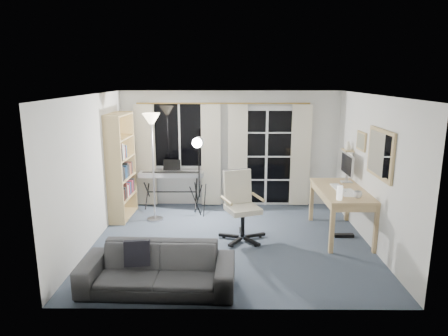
{
  "coord_description": "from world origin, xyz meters",
  "views": [
    {
      "loc": [
        -0.06,
        -6.21,
        2.67
      ],
      "look_at": [
        -0.12,
        0.35,
        1.17
      ],
      "focal_mm": 32.0,
      "sensor_mm": 36.0,
      "label": 1
    }
  ],
  "objects_px": {
    "office_chair": "(240,199)",
    "mug": "(358,194)",
    "studio_light": "(198,152)",
    "sofa": "(157,262)",
    "keyboard_piano": "(171,175)",
    "desk": "(342,195)",
    "torchiere_lamp": "(152,135)",
    "monitor": "(347,165)",
    "bookshelf": "(119,169)"
  },
  "relations": [
    {
      "from": "torchiere_lamp",
      "to": "mug",
      "type": "distance_m",
      "value": 3.7
    },
    {
      "from": "torchiere_lamp",
      "to": "studio_light",
      "type": "bearing_deg",
      "value": 18.24
    },
    {
      "from": "bookshelf",
      "to": "monitor",
      "type": "distance_m",
      "value": 4.23
    },
    {
      "from": "bookshelf",
      "to": "monitor",
      "type": "bearing_deg",
      "value": -3.52
    },
    {
      "from": "torchiere_lamp",
      "to": "studio_light",
      "type": "distance_m",
      "value": 0.93
    },
    {
      "from": "keyboard_piano",
      "to": "desk",
      "type": "bearing_deg",
      "value": -24.72
    },
    {
      "from": "torchiere_lamp",
      "to": "office_chair",
      "type": "relative_size",
      "value": 1.76
    },
    {
      "from": "keyboard_piano",
      "to": "desk",
      "type": "xyz_separation_m",
      "value": [
        3.09,
        -1.41,
        0.0
      ]
    },
    {
      "from": "studio_light",
      "to": "mug",
      "type": "height_order",
      "value": "studio_light"
    },
    {
      "from": "mug",
      "to": "sofa",
      "type": "height_order",
      "value": "mug"
    },
    {
      "from": "bookshelf",
      "to": "keyboard_piano",
      "type": "bearing_deg",
      "value": 32.73
    },
    {
      "from": "keyboard_piano",
      "to": "monitor",
      "type": "xyz_separation_m",
      "value": [
        3.28,
        -0.96,
        0.42
      ]
    },
    {
      "from": "desk",
      "to": "torchiere_lamp",
      "type": "bearing_deg",
      "value": 167.34
    },
    {
      "from": "torchiere_lamp",
      "to": "office_chair",
      "type": "bearing_deg",
      "value": -27.49
    },
    {
      "from": "bookshelf",
      "to": "monitor",
      "type": "relative_size",
      "value": 3.41
    },
    {
      "from": "monitor",
      "to": "office_chair",
      "type": "bearing_deg",
      "value": -164.23
    },
    {
      "from": "desk",
      "to": "monitor",
      "type": "height_order",
      "value": "monitor"
    },
    {
      "from": "office_chair",
      "to": "mug",
      "type": "bearing_deg",
      "value": -32.74
    },
    {
      "from": "studio_light",
      "to": "sofa",
      "type": "xyz_separation_m",
      "value": [
        -0.33,
        -2.82,
        -0.9
      ]
    },
    {
      "from": "monitor",
      "to": "mug",
      "type": "distance_m",
      "value": 0.99
    },
    {
      "from": "office_chair",
      "to": "sofa",
      "type": "xyz_separation_m",
      "value": [
        -1.1,
        -1.72,
        -0.3
      ]
    },
    {
      "from": "monitor",
      "to": "bookshelf",
      "type": "bearing_deg",
      "value": 173.81
    },
    {
      "from": "keyboard_piano",
      "to": "mug",
      "type": "bearing_deg",
      "value": -31.11
    },
    {
      "from": "sofa",
      "to": "desk",
      "type": "bearing_deg",
      "value": 35.18
    },
    {
      "from": "bookshelf",
      "to": "sofa",
      "type": "distance_m",
      "value": 3.0
    },
    {
      "from": "torchiere_lamp",
      "to": "monitor",
      "type": "distance_m",
      "value": 3.56
    },
    {
      "from": "monitor",
      "to": "sofa",
      "type": "bearing_deg",
      "value": -143.51
    },
    {
      "from": "bookshelf",
      "to": "keyboard_piano",
      "type": "xyz_separation_m",
      "value": [
        0.92,
        0.55,
        -0.24
      ]
    },
    {
      "from": "studio_light",
      "to": "desk",
      "type": "bearing_deg",
      "value": -10.34
    },
    {
      "from": "office_chair",
      "to": "desk",
      "type": "relative_size",
      "value": 0.75
    },
    {
      "from": "mug",
      "to": "bookshelf",
      "type": "bearing_deg",
      "value": 161.63
    },
    {
      "from": "studio_light",
      "to": "torchiere_lamp",
      "type": "bearing_deg",
      "value": -150.66
    },
    {
      "from": "torchiere_lamp",
      "to": "keyboard_piano",
      "type": "height_order",
      "value": "torchiere_lamp"
    },
    {
      "from": "office_chair",
      "to": "keyboard_piano",
      "type": "bearing_deg",
      "value": 110.7
    },
    {
      "from": "office_chair",
      "to": "desk",
      "type": "height_order",
      "value": "office_chair"
    },
    {
      "from": "torchiere_lamp",
      "to": "mug",
      "type": "relative_size",
      "value": 15.07
    },
    {
      "from": "bookshelf",
      "to": "desk",
      "type": "relative_size",
      "value": 1.31
    },
    {
      "from": "studio_light",
      "to": "office_chair",
      "type": "height_order",
      "value": "studio_light"
    },
    {
      "from": "desk",
      "to": "monitor",
      "type": "xyz_separation_m",
      "value": [
        0.2,
        0.45,
        0.41
      ]
    },
    {
      "from": "studio_light",
      "to": "office_chair",
      "type": "relative_size",
      "value": 1.38
    },
    {
      "from": "office_chair",
      "to": "desk",
      "type": "bearing_deg",
      "value": -17.08
    },
    {
      "from": "studio_light",
      "to": "desk",
      "type": "relative_size",
      "value": 1.04
    },
    {
      "from": "torchiere_lamp",
      "to": "desk",
      "type": "xyz_separation_m",
      "value": [
        3.32,
        -0.71,
        -0.91
      ]
    },
    {
      "from": "office_chair",
      "to": "mug",
      "type": "height_order",
      "value": "office_chair"
    },
    {
      "from": "mug",
      "to": "monitor",
      "type": "bearing_deg",
      "value": 84.22
    },
    {
      "from": "studio_light",
      "to": "monitor",
      "type": "relative_size",
      "value": 2.7
    },
    {
      "from": "studio_light",
      "to": "office_chair",
      "type": "distance_m",
      "value": 1.47
    },
    {
      "from": "studio_light",
      "to": "monitor",
      "type": "xyz_separation_m",
      "value": [
        2.7,
        -0.53,
        -0.15
      ]
    },
    {
      "from": "desk",
      "to": "mug",
      "type": "xyz_separation_m",
      "value": [
        0.1,
        -0.5,
        0.17
      ]
    },
    {
      "from": "office_chair",
      "to": "sofa",
      "type": "height_order",
      "value": "office_chair"
    }
  ]
}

